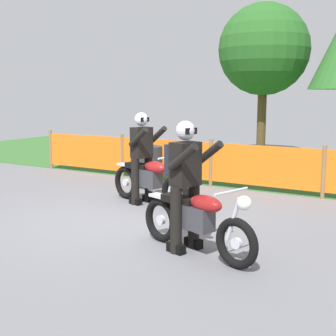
{
  "coord_description": "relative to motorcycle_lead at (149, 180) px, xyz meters",
  "views": [
    {
      "loc": [
        4.19,
        -5.85,
        2.02
      ],
      "look_at": [
        0.72,
        0.07,
        0.9
      ],
      "focal_mm": 48.62,
      "sensor_mm": 36.0,
      "label": 1
    }
  ],
  "objects": [
    {
      "name": "motorcycle_trailing",
      "position": [
        1.91,
        -1.88,
        -0.02
      ],
      "size": [
        1.89,
        0.79,
        0.92
      ],
      "rotation": [
        0.0,
        0.0,
        -0.31
      ],
      "color": "black",
      "rests_on": "ground"
    },
    {
      "name": "ground",
      "position": [
        0.23,
        -1.0,
        -0.48
      ],
      "size": [
        24.0,
        24.0,
        0.02
      ],
      "primitive_type": "cube",
      "color": "slate"
    },
    {
      "name": "barrier_fence",
      "position": [
        0.23,
        2.16,
        0.07
      ],
      "size": [
        9.69,
        0.08,
        1.05
      ],
      "color": "olive",
      "rests_on": "ground"
    },
    {
      "name": "oil_drum",
      "position": [
        -0.98,
        1.53,
        -0.03
      ],
      "size": [
        0.58,
        0.58,
        0.88
      ],
      "primitive_type": "cylinder",
      "color": "#2D2D33",
      "rests_on": "ground"
    },
    {
      "name": "grass_verge",
      "position": [
        0.23,
        5.78,
        -0.46
      ],
      "size": [
        24.0,
        7.25,
        0.01
      ],
      "primitive_type": "cube",
      "color": "#386B2D",
      "rests_on": "ground"
    },
    {
      "name": "motorcycle_lead",
      "position": [
        0.0,
        0.0,
        0.0
      ],
      "size": [
        1.98,
        0.82,
        0.97
      ],
      "rotation": [
        0.0,
        0.0,
        -0.3
      ],
      "color": "black",
      "rests_on": "ground"
    },
    {
      "name": "rider_lead",
      "position": [
        -0.19,
        0.06,
        0.45
      ],
      "size": [
        0.67,
        0.66,
        1.69
      ],
      "rotation": [
        0.0,
        0.0,
        -0.3
      ],
      "color": "black",
      "rests_on": "ground"
    },
    {
      "name": "tree_leftmost",
      "position": [
        -0.33,
        7.1,
        2.89
      ],
      "size": [
        2.82,
        2.82,
        4.79
      ],
      "color": "brown",
      "rests_on": "ground"
    },
    {
      "name": "rider_trailing",
      "position": [
        1.71,
        -1.82,
        0.48
      ],
      "size": [
        0.76,
        0.66,
        1.69
      ],
      "rotation": [
        0.0,
        0.0,
        -0.31
      ],
      "color": "black",
      "rests_on": "ground"
    }
  ]
}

